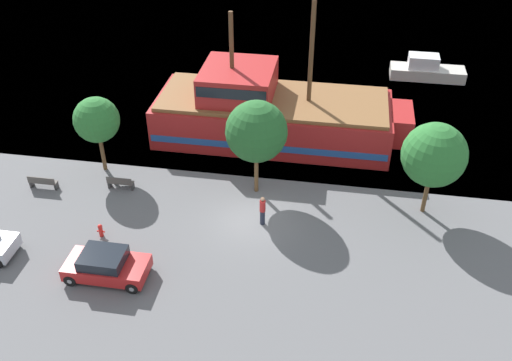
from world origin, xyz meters
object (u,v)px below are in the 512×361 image
object	(u,v)px
moored_boat_dockside	(426,70)
parked_car_curb_front	(106,265)
pirate_ship	(271,113)
bench_promenade_east	(120,183)
pedestrian_walking_near	(263,210)
fire_hydrant	(101,230)
bench_promenade_west	(43,182)

from	to	relation	value
moored_boat_dockside	parked_car_curb_front	distance (m)	30.81
moored_boat_dockside	parked_car_curb_front	world-z (taller)	moored_boat_dockside
pirate_ship	bench_promenade_east	distance (m)	10.91
bench_promenade_east	pedestrian_walking_near	xyz separation A→B (m)	(8.78, -1.85, 0.49)
fire_hydrant	bench_promenade_east	bearing A→B (deg)	96.62
fire_hydrant	bench_promenade_east	distance (m)	4.28
fire_hydrant	bench_promenade_east	world-z (taller)	bench_promenade_east
moored_boat_dockside	fire_hydrant	world-z (taller)	moored_boat_dockside
pedestrian_walking_near	moored_boat_dockside	bearing A→B (deg)	63.55
parked_car_curb_front	bench_promenade_west	bearing A→B (deg)	135.60
parked_car_curb_front	pedestrian_walking_near	world-z (taller)	pedestrian_walking_near
moored_boat_dockside	bench_promenade_west	bearing A→B (deg)	-140.57
bench_promenade_east	bench_promenade_west	xyz separation A→B (m)	(-4.53, -0.70, 0.01)
parked_car_curb_front	pedestrian_walking_near	xyz separation A→B (m)	(6.84, 5.19, 0.21)
pirate_ship	pedestrian_walking_near	world-z (taller)	pirate_ship
pirate_ship	parked_car_curb_front	xyz separation A→B (m)	(-5.94, -14.46, -1.09)
fire_hydrant	pedestrian_walking_near	xyz separation A→B (m)	(8.29, 2.40, 0.51)
pirate_ship	bench_promenade_west	bearing A→B (deg)	-146.83
pedestrian_walking_near	parked_car_curb_front	bearing A→B (deg)	-142.79
moored_boat_dockside	pirate_ship	bearing A→B (deg)	-134.68
moored_boat_dockside	bench_promenade_west	xyz separation A→B (m)	(-23.50, -19.33, -0.27)
parked_car_curb_front	bench_promenade_west	xyz separation A→B (m)	(-6.48, 6.34, -0.27)
pirate_ship	bench_promenade_west	size ratio (longest dim) A/B	9.88
pirate_ship	bench_promenade_east	bearing A→B (deg)	-136.75
bench_promenade_west	pedestrian_walking_near	size ratio (longest dim) A/B	0.94
bench_promenade_east	pedestrian_walking_near	world-z (taller)	pedestrian_walking_near
parked_car_curb_front	bench_promenade_west	distance (m)	9.07
moored_boat_dockside	parked_car_curb_front	bearing A→B (deg)	-123.55
parked_car_curb_front	fire_hydrant	world-z (taller)	parked_car_curb_front
pirate_ship	pedestrian_walking_near	distance (m)	9.35
fire_hydrant	pedestrian_walking_near	world-z (taller)	pedestrian_walking_near
pirate_ship	fire_hydrant	world-z (taller)	pirate_ship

